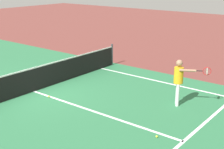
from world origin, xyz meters
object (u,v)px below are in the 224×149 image
net (33,79)px  player_near (179,77)px  tennis_ball_near_net (49,97)px  tennis_ball_mid_court (157,137)px

net → player_near: (2.26, -5.07, 0.52)m
tennis_ball_near_net → tennis_ball_mid_court: bearing=-92.2°
player_near → tennis_ball_mid_court: size_ratio=24.75×
player_near → tennis_ball_near_net: player_near is taller
player_near → tennis_ball_near_net: size_ratio=24.75×
tennis_ball_near_net → tennis_ball_mid_court: size_ratio=1.00×
net → tennis_ball_mid_court: size_ratio=151.82×
net → player_near: size_ratio=6.13×
player_near → tennis_ball_near_net: bearing=119.6°
net → tennis_ball_near_net: 1.07m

